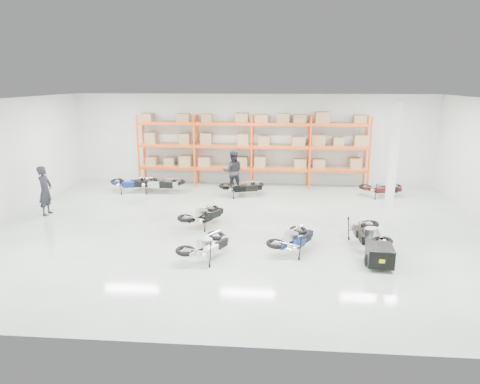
# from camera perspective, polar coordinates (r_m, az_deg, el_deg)

# --- Properties ---
(room) EXTENTS (18.00, 18.00, 18.00)m
(room) POSITION_cam_1_polar(r_m,az_deg,el_deg) (14.77, 0.27, 3.35)
(room) COLOR silver
(room) RESTS_ON ground
(pallet_rack) EXTENTS (11.28, 0.98, 3.62)m
(pallet_rack) POSITION_cam_1_polar(r_m,az_deg,el_deg) (21.12, 1.62, 6.82)
(pallet_rack) COLOR #FF4A0D
(pallet_rack) RESTS_ON ground
(structural_column) EXTENTS (0.25, 0.25, 4.50)m
(structural_column) POSITION_cam_1_polar(r_m,az_deg,el_deg) (15.76, 19.65, 3.21)
(structural_column) COLOR white
(structural_column) RESTS_ON ground
(moto_blue_centre) EXTENTS (1.62, 1.93, 1.12)m
(moto_blue_centre) POSITION_cam_1_polar(r_m,az_deg,el_deg) (13.32, 7.18, -5.77)
(moto_blue_centre) COLOR #07174A
(moto_blue_centre) RESTS_ON ground
(moto_silver_left) EXTENTS (1.59, 1.94, 1.13)m
(moto_silver_left) POSITION_cam_1_polar(r_m,az_deg,el_deg) (12.76, -4.42, -6.61)
(moto_silver_left) COLOR #ABACB1
(moto_silver_left) RESTS_ON ground
(moto_black_far_left) EXTENTS (1.64, 1.94, 1.13)m
(moto_black_far_left) POSITION_cam_1_polar(r_m,az_deg,el_deg) (15.55, -4.90, -2.65)
(moto_black_far_left) COLOR black
(moto_black_far_left) RESTS_ON ground
(moto_touring_right) EXTENTS (0.99, 1.89, 1.20)m
(moto_touring_right) POSITION_cam_1_polar(r_m,az_deg,el_deg) (14.22, 16.75, -4.79)
(moto_touring_right) COLOR black
(moto_touring_right) RESTS_ON ground
(trailer) EXTENTS (0.79, 1.51, 0.63)m
(trailer) POSITION_cam_1_polar(r_m,az_deg,el_deg) (12.84, 18.13, -8.00)
(trailer) COLOR black
(trailer) RESTS_ON ground
(moto_back_a) EXTENTS (2.03, 1.30, 1.22)m
(moto_back_a) POSITION_cam_1_polar(r_m,az_deg,el_deg) (20.82, -14.03, 1.56)
(moto_back_a) COLOR navy
(moto_back_a) RESTS_ON ground
(moto_back_b) EXTENTS (1.98, 1.09, 1.24)m
(moto_back_b) POSITION_cam_1_polar(r_m,az_deg,el_deg) (20.44, -10.59, 1.54)
(moto_back_b) COLOR #A5A9AE
(moto_back_b) RESTS_ON ground
(moto_back_c) EXTENTS (1.97, 1.35, 1.16)m
(moto_back_c) POSITION_cam_1_polar(r_m,az_deg,el_deg) (19.48, 0.33, 1.03)
(moto_back_c) COLOR black
(moto_back_c) RESTS_ON ground
(moto_back_d) EXTENTS (1.82, 1.11, 1.10)m
(moto_back_d) POSITION_cam_1_polar(r_m,az_deg,el_deg) (20.36, 18.43, 0.78)
(moto_back_d) COLOR #450D11
(moto_back_d) RESTS_ON ground
(person_left) EXTENTS (0.48, 0.72, 1.95)m
(person_left) POSITION_cam_1_polar(r_m,az_deg,el_deg) (18.34, -24.54, 0.17)
(person_left) COLOR black
(person_left) RESTS_ON ground
(person_back) EXTENTS (1.03, 0.85, 1.94)m
(person_back) POSITION_cam_1_polar(r_m,az_deg,el_deg) (20.23, -0.95, 2.77)
(person_back) COLOR black
(person_back) RESTS_ON ground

